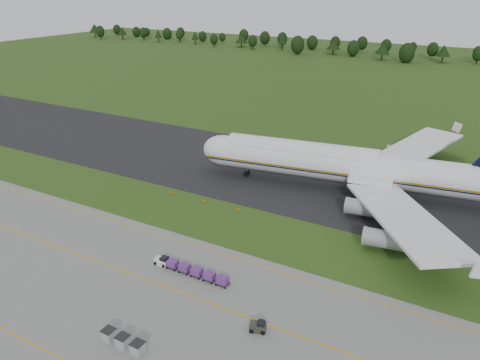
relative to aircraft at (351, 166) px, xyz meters
The scene contains 10 objects.
ground 30.91m from the aircraft, 121.03° to the right, with size 600.00×600.00×0.00m, color #294615.
apron 62.28m from the aircraft, 104.61° to the right, with size 300.00×52.00×0.06m, color slate.
taxiway 16.83m from the aircraft, behind, with size 300.00×40.00×0.08m, color black.
apron_markings 55.55m from the aircraft, 106.45° to the right, with size 300.00×30.20×0.01m.
tree_line 194.84m from the aircraft, 95.69° to the left, with size 527.52×22.97×11.24m.
aircraft is the anchor object (origin of this frame).
baggage_train 45.41m from the aircraft, 105.87° to the right, with size 13.72×1.46×1.40m.
utility_cart 50.11m from the aircraft, 86.44° to the right, with size 2.43×1.87×1.18m.
uld_row 61.68m from the aircraft, 99.77° to the right, with size 6.38×1.58×1.56m.
edge_markers 32.67m from the aircraft, 139.99° to the right, with size 17.03×0.30×0.60m.
Camera 1 is at (40.67, -67.56, 42.58)m, focal length 35.00 mm.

